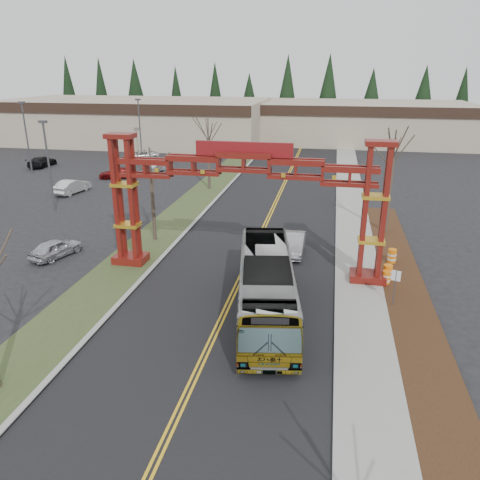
% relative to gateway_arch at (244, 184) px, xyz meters
% --- Properties ---
extents(road, '(12.00, 110.00, 0.02)m').
position_rel_gateway_arch_xyz_m(road, '(-0.00, 7.00, -5.97)').
color(road, black).
rests_on(road, ground).
extents(lane_line_left, '(0.12, 100.00, 0.01)m').
position_rel_gateway_arch_xyz_m(lane_line_left, '(-0.12, 7.00, -5.96)').
color(lane_line_left, gold).
rests_on(lane_line_left, road).
extents(lane_line_right, '(0.12, 100.00, 0.01)m').
position_rel_gateway_arch_xyz_m(lane_line_right, '(0.12, 7.00, -5.96)').
color(lane_line_right, gold).
rests_on(lane_line_right, road).
extents(curb_right, '(0.30, 110.00, 0.15)m').
position_rel_gateway_arch_xyz_m(curb_right, '(6.15, 7.00, -5.91)').
color(curb_right, '#9B9B96').
rests_on(curb_right, ground).
extents(sidewalk_right, '(2.60, 110.00, 0.14)m').
position_rel_gateway_arch_xyz_m(sidewalk_right, '(7.60, 7.00, -5.91)').
color(sidewalk_right, gray).
rests_on(sidewalk_right, ground).
extents(landscape_strip, '(2.60, 50.00, 0.12)m').
position_rel_gateway_arch_xyz_m(landscape_strip, '(10.20, -8.00, -5.92)').
color(landscape_strip, '#321B10').
rests_on(landscape_strip, ground).
extents(grass_median, '(4.00, 110.00, 0.08)m').
position_rel_gateway_arch_xyz_m(grass_median, '(-8.00, 7.00, -5.94)').
color(grass_median, '#334321').
rests_on(grass_median, ground).
extents(curb_left, '(0.30, 110.00, 0.15)m').
position_rel_gateway_arch_xyz_m(curb_left, '(-6.15, 7.00, -5.91)').
color(curb_left, '#9B9B96').
rests_on(curb_left, ground).
extents(gateway_arch, '(18.20, 1.60, 8.90)m').
position_rel_gateway_arch_xyz_m(gateway_arch, '(0.00, 0.00, 0.00)').
color(gateway_arch, '#5A100B').
rests_on(gateway_arch, ground).
extents(retail_building_west, '(46.00, 22.30, 7.50)m').
position_rel_gateway_arch_xyz_m(retail_building_west, '(-30.00, 53.96, -2.22)').
color(retail_building_west, tan).
rests_on(retail_building_west, ground).
extents(retail_building_east, '(38.00, 20.30, 7.00)m').
position_rel_gateway_arch_xyz_m(retail_building_east, '(10.00, 61.95, -2.47)').
color(retail_building_east, tan).
rests_on(retail_building_east, ground).
extents(conifer_treeline, '(116.10, 5.60, 13.00)m').
position_rel_gateway_arch_xyz_m(conifer_treeline, '(0.25, 74.00, 0.50)').
color(conifer_treeline, black).
rests_on(conifer_treeline, ground).
extents(transit_bus, '(4.78, 12.35, 3.36)m').
position_rel_gateway_arch_xyz_m(transit_bus, '(2.24, -5.29, -4.30)').
color(transit_bus, '#9C9EA3').
rests_on(transit_bus, ground).
extents(silver_sedan, '(1.56, 4.40, 1.44)m').
position_rel_gateway_arch_xyz_m(silver_sedan, '(2.94, 4.00, -5.26)').
color(silver_sedan, '#A5A8AD').
rests_on(silver_sedan, ground).
extents(parked_car_near_a, '(2.67, 4.23, 1.34)m').
position_rel_gateway_arch_xyz_m(parked_car_near_a, '(-13.70, 0.00, -5.31)').
color(parked_car_near_a, '#B9B9C2').
rests_on(parked_car_near_a, ground).
extents(parked_car_near_b, '(2.32, 4.78, 1.51)m').
position_rel_gateway_arch_xyz_m(parked_car_near_b, '(-22.12, 16.96, -5.23)').
color(parked_car_near_b, silver).
rests_on(parked_car_near_b, ground).
extents(parked_car_mid_a, '(4.78, 3.18, 1.29)m').
position_rel_gateway_arch_xyz_m(parked_car_mid_a, '(-20.55, 24.79, -5.34)').
color(parked_car_mid_a, maroon).
rests_on(parked_car_mid_a, ground).
extents(parked_car_far_a, '(2.40, 4.21, 1.31)m').
position_rel_gateway_arch_xyz_m(parked_car_far_a, '(-17.25, 28.98, -5.33)').
color(parked_car_far_a, '#B7BAC0').
rests_on(parked_car_far_a, ground).
extents(parked_car_far_b, '(5.60, 4.24, 1.41)m').
position_rel_gateway_arch_xyz_m(parked_car_far_b, '(-22.25, 36.71, -5.28)').
color(parked_car_far_b, silver).
rests_on(parked_car_far_b, ground).
extents(parked_car_far_c, '(2.07, 4.97, 1.44)m').
position_rel_gateway_arch_xyz_m(parked_car_far_c, '(-33.77, 29.41, -5.26)').
color(parked_car_far_c, black).
rests_on(parked_car_far_c, ground).
extents(bare_tree_median_mid, '(2.89, 2.89, 7.29)m').
position_rel_gateway_arch_xyz_m(bare_tree_median_mid, '(-8.00, 4.69, -0.64)').
color(bare_tree_median_mid, '#382D26').
rests_on(bare_tree_median_mid, ground).
extents(bare_tree_median_far, '(3.28, 3.28, 7.77)m').
position_rel_gateway_arch_xyz_m(bare_tree_median_far, '(-8.00, 21.62, -0.41)').
color(bare_tree_median_far, '#382D26').
rests_on(bare_tree_median_far, ground).
extents(bare_tree_right_far, '(3.26, 3.26, 8.32)m').
position_rel_gateway_arch_xyz_m(bare_tree_right_far, '(10.00, 10.10, 0.14)').
color(bare_tree_right_far, '#382D26').
rests_on(bare_tree_right_far, ground).
extents(light_pole_near, '(0.73, 0.36, 8.37)m').
position_rel_gateway_arch_xyz_m(light_pole_near, '(-20.43, 10.74, -1.14)').
color(light_pole_near, '#3F3F44').
rests_on(light_pole_near, ground).
extents(light_pole_mid, '(0.77, 0.39, 8.93)m').
position_rel_gateway_arch_xyz_m(light_pole_mid, '(-32.57, 25.24, -0.82)').
color(light_pole_mid, '#3F3F44').
rests_on(light_pole_mid, ground).
extents(light_pole_far, '(0.75, 0.38, 8.69)m').
position_rel_gateway_arch_xyz_m(light_pole_far, '(-22.42, 37.19, -0.96)').
color(light_pole_far, '#3F3F44').
rests_on(light_pole_far, ground).
extents(street_sign, '(0.49, 0.20, 2.23)m').
position_rel_gateway_arch_xyz_m(street_sign, '(9.23, -3.11, -4.38)').
color(street_sign, '#3F3F44').
rests_on(street_sign, ground).
extents(barrel_south, '(0.51, 0.51, 0.94)m').
position_rel_gateway_arch_xyz_m(barrel_south, '(9.11, -0.23, -5.51)').
color(barrel_south, orange).
rests_on(barrel_south, ground).
extents(barrel_mid, '(0.60, 0.60, 1.10)m').
position_rel_gateway_arch_xyz_m(barrel_mid, '(9.24, 0.34, -5.43)').
color(barrel_mid, orange).
rests_on(barrel_mid, ground).
extents(barrel_north, '(0.59, 0.59, 1.09)m').
position_rel_gateway_arch_xyz_m(barrel_north, '(9.81, 3.31, -5.44)').
color(barrel_north, orange).
rests_on(barrel_north, ground).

